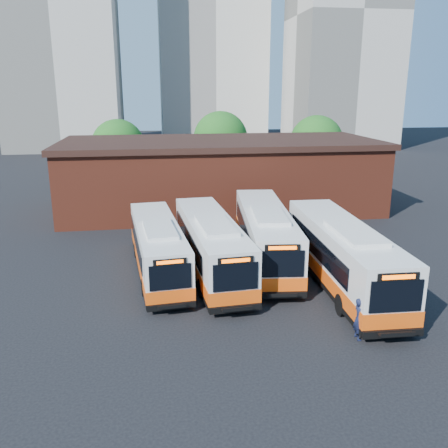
{
  "coord_description": "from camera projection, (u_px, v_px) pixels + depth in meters",
  "views": [
    {
      "loc": [
        -5.98,
        -23.2,
        10.77
      ],
      "look_at": [
        -1.9,
        4.58,
        2.81
      ],
      "focal_mm": 38.0,
      "sensor_mm": 36.0,
      "label": 1
    }
  ],
  "objects": [
    {
      "name": "bus_mideast",
      "position": [
        265.0,
        237.0,
        30.52
      ],
      "size": [
        3.99,
        13.51,
        3.63
      ],
      "rotation": [
        0.0,
        0.0,
        -0.1
      ],
      "color": "silver",
      "rests_on": "ground"
    },
    {
      "name": "bus_midwest",
      "position": [
        211.0,
        247.0,
        28.68
      ],
      "size": [
        3.59,
        13.03,
        3.51
      ],
      "rotation": [
        0.0,
        0.0,
        0.07
      ],
      "color": "silver",
      "rests_on": "ground"
    },
    {
      "name": "tree_west",
      "position": [
        118.0,
        146.0,
        53.65
      ],
      "size": [
        6.0,
        6.0,
        7.65
      ],
      "color": "#382314",
      "rests_on": "ground"
    },
    {
      "name": "tower_right",
      "position": [
        344.0,
        14.0,
        88.13
      ],
      "size": [
        18.0,
        18.0,
        49.2
      ],
      "color": "#B6B1A7",
      "rests_on": "ground"
    },
    {
      "name": "tree_mid",
      "position": [
        221.0,
        139.0,
        57.11
      ],
      "size": [
        6.56,
        6.56,
        8.36
      ],
      "color": "#382314",
      "rests_on": "ground"
    },
    {
      "name": "depot_building",
      "position": [
        220.0,
        174.0,
        44.01
      ],
      "size": [
        28.6,
        12.6,
        6.4
      ],
      "color": "maroon",
      "rests_on": "ground"
    },
    {
      "name": "transit_worker",
      "position": [
        359.0,
        319.0,
        21.03
      ],
      "size": [
        0.49,
        0.73,
        1.96
      ],
      "primitive_type": "imported",
      "rotation": [
        0.0,
        0.0,
        1.6
      ],
      "color": "black",
      "rests_on": "ground"
    },
    {
      "name": "bus_west",
      "position": [
        158.0,
        249.0,
        28.6
      ],
      "size": [
        3.6,
        12.17,
        3.27
      ],
      "rotation": [
        0.0,
        0.0,
        0.1
      ],
      "color": "silver",
      "rests_on": "ground"
    },
    {
      "name": "ground",
      "position": [
        271.0,
        295.0,
        25.86
      ],
      "size": [
        220.0,
        220.0,
        0.0
      ],
      "primitive_type": "plane",
      "color": "black"
    },
    {
      "name": "bus_east",
      "position": [
        342.0,
        257.0,
        26.72
      ],
      "size": [
        3.23,
        13.74,
        3.72
      ],
      "rotation": [
        0.0,
        0.0,
        -0.03
      ],
      "color": "silver",
      "rests_on": "ground"
    },
    {
      "name": "tree_east",
      "position": [
        316.0,
        142.0,
        55.86
      ],
      "size": [
        6.24,
        6.24,
        7.96
      ],
      "color": "#382314",
      "rests_on": "ground"
    }
  ]
}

